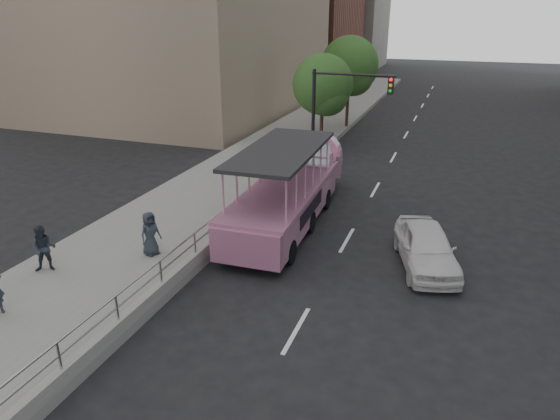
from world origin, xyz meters
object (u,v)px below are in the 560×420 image
(duck_boat, at_px, (291,190))
(pedestrian_far, at_px, (150,234))
(traffic_signal, at_px, (336,104))
(street_tree_near, at_px, (324,87))
(parking_sign, at_px, (284,159))
(street_tree_far, at_px, (350,68))
(pedestrian_mid, at_px, (44,249))
(car, at_px, (426,247))

(duck_boat, bearing_deg, pedestrian_far, -121.29)
(traffic_signal, height_order, street_tree_near, street_tree_near)
(duck_boat, distance_m, pedestrian_far, 6.14)
(street_tree_near, bearing_deg, traffic_signal, -65.02)
(parking_sign, height_order, street_tree_far, street_tree_far)
(pedestrian_mid, xyz_separation_m, pedestrian_far, (2.47, 2.11, -0.01))
(duck_boat, distance_m, street_tree_near, 11.09)
(car, xyz_separation_m, pedestrian_far, (-8.71, -2.89, 0.36))
(duck_boat, bearing_deg, parking_sign, 114.85)
(car, distance_m, pedestrian_mid, 12.25)
(pedestrian_far, bearing_deg, traffic_signal, 5.41)
(pedestrian_far, height_order, parking_sign, parking_sign)
(duck_boat, height_order, car, duck_boat)
(pedestrian_far, bearing_deg, duck_boat, -11.84)
(pedestrian_mid, distance_m, street_tree_far, 24.58)
(pedestrian_mid, bearing_deg, duck_boat, 21.70)
(car, xyz_separation_m, traffic_signal, (-5.59, 9.57, 2.79))
(car, bearing_deg, pedestrian_mid, -172.81)
(car, height_order, pedestrian_mid, pedestrian_mid)
(duck_boat, xyz_separation_m, street_tree_near, (-1.67, 10.65, 2.59))
(parking_sign, distance_m, street_tree_far, 13.98)
(street_tree_far, bearing_deg, parking_sign, -89.56)
(car, xyz_separation_m, street_tree_near, (-7.19, 13.00, 3.12))
(car, bearing_deg, parking_sign, 125.53)
(duck_boat, height_order, street_tree_near, street_tree_near)
(car, xyz_separation_m, parking_sign, (-6.89, 5.29, 0.88))
(car, xyz_separation_m, pedestrian_mid, (-11.18, -5.01, 0.36))
(street_tree_near, bearing_deg, street_tree_far, 88.09)
(pedestrian_mid, relative_size, pedestrian_far, 1.01)
(duck_boat, xyz_separation_m, pedestrian_mid, (-5.66, -7.36, -0.16))
(pedestrian_mid, bearing_deg, car, -6.62)
(pedestrian_mid, height_order, street_tree_far, street_tree_far)
(duck_boat, bearing_deg, car, -23.05)
(car, distance_m, traffic_signal, 11.43)
(duck_boat, height_order, traffic_signal, traffic_signal)
(duck_boat, relative_size, pedestrian_far, 6.58)
(parking_sign, height_order, street_tree_near, street_tree_near)
(duck_boat, relative_size, parking_sign, 4.05)
(street_tree_far, bearing_deg, pedestrian_mid, -99.90)
(duck_boat, relative_size, pedestrian_mid, 6.53)
(duck_boat, distance_m, parking_sign, 3.26)
(pedestrian_far, xyz_separation_m, street_tree_far, (1.72, 21.89, 3.24))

